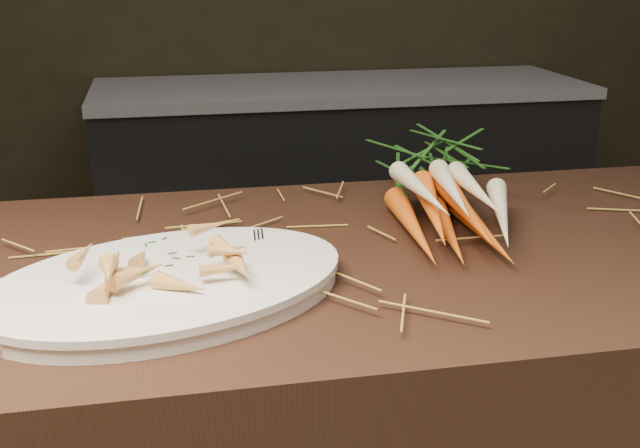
% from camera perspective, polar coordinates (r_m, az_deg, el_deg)
% --- Properties ---
extents(back_counter, '(1.82, 0.62, 0.84)m').
position_cam_1_polar(back_counter, '(3.12, 1.42, 2.39)').
color(back_counter, black).
rests_on(back_counter, ground).
extents(straw_bedding, '(1.40, 0.60, 0.02)m').
position_cam_1_polar(straw_bedding, '(1.17, 7.64, -1.09)').
color(straw_bedding, olive).
rests_on(straw_bedding, main_counter).
extents(root_veg_bunch, '(0.24, 0.57, 0.10)m').
position_cam_1_polar(root_veg_bunch, '(1.32, 8.07, 3.03)').
color(root_veg_bunch, '#D04804').
rests_on(root_veg_bunch, main_counter).
extents(serving_platter, '(0.53, 0.44, 0.02)m').
position_cam_1_polar(serving_platter, '(1.01, -10.67, -4.45)').
color(serving_platter, white).
rests_on(serving_platter, main_counter).
extents(roasted_veg_heap, '(0.26, 0.23, 0.05)m').
position_cam_1_polar(roasted_veg_heap, '(1.00, -10.80, -2.48)').
color(roasted_veg_heap, '#A97432').
rests_on(roasted_veg_heap, serving_platter).
extents(serving_fork, '(0.03, 0.17, 0.00)m').
position_cam_1_polar(serving_fork, '(1.05, -2.18, -2.32)').
color(serving_fork, silver).
rests_on(serving_fork, serving_platter).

